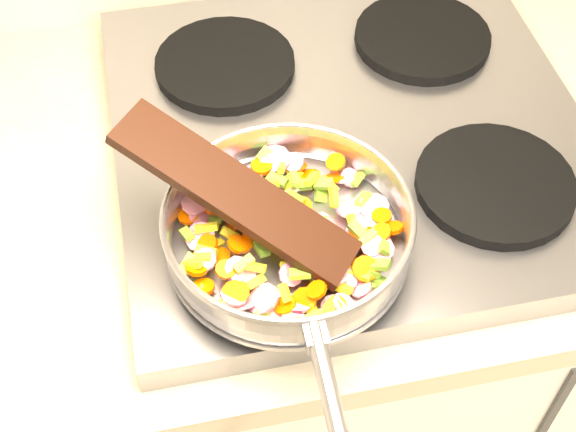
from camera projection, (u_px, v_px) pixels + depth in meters
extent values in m
cube|color=#939399|center=(350.00, 136.00, 1.04)|extent=(0.60, 0.60, 0.04)
cylinder|color=black|center=(263.00, 222.00, 0.91)|extent=(0.19, 0.19, 0.02)
cylinder|color=black|center=(495.00, 184.00, 0.95)|extent=(0.19, 0.19, 0.02)
cylinder|color=black|center=(225.00, 64.00, 1.09)|extent=(0.19, 0.19, 0.02)
cylinder|color=black|center=(422.00, 37.00, 1.12)|extent=(0.19, 0.19, 0.02)
cylinder|color=#9E9EA5|center=(288.00, 244.00, 0.88)|extent=(0.27, 0.27, 0.01)
torus|color=#9E9EA5|center=(288.00, 228.00, 0.86)|extent=(0.31, 0.31, 0.05)
torus|color=#9E9EA5|center=(288.00, 214.00, 0.84)|extent=(0.27, 0.27, 0.01)
cylinder|color=#9E9EA5|center=(335.00, 417.00, 0.70)|extent=(0.02, 0.19, 0.02)
cube|color=#9E9EA5|center=(315.00, 335.00, 0.76)|extent=(0.02, 0.03, 0.02)
cylinder|color=#E65000|center=(368.00, 227.00, 0.88)|extent=(0.03, 0.03, 0.02)
cube|color=yellow|center=(302.00, 239.00, 0.85)|extent=(0.02, 0.01, 0.01)
cube|color=yellow|center=(323.00, 248.00, 0.86)|extent=(0.02, 0.02, 0.01)
cube|color=yellow|center=(285.00, 240.00, 0.86)|extent=(0.02, 0.02, 0.01)
cube|color=#70A72B|center=(321.00, 194.00, 0.91)|extent=(0.02, 0.02, 0.02)
cylinder|color=#D91546|center=(215.00, 188.00, 0.91)|extent=(0.04, 0.04, 0.02)
cube|color=#70A72B|center=(206.00, 253.00, 0.85)|extent=(0.03, 0.03, 0.02)
cube|color=#70A72B|center=(319.00, 222.00, 0.88)|extent=(0.02, 0.01, 0.02)
cube|color=yellow|center=(215.00, 245.00, 0.87)|extent=(0.02, 0.02, 0.01)
cylinder|color=#D91546|center=(372.00, 245.00, 0.85)|extent=(0.03, 0.03, 0.02)
cube|color=#70A72B|center=(356.00, 180.00, 0.92)|extent=(0.02, 0.02, 0.02)
cube|color=#70A72B|center=(197.00, 287.00, 0.84)|extent=(0.02, 0.03, 0.02)
cylinder|color=#D91546|center=(251.00, 177.00, 0.93)|extent=(0.03, 0.03, 0.03)
cube|color=#70A72B|center=(216.00, 216.00, 0.89)|extent=(0.02, 0.02, 0.01)
cylinder|color=#D91546|center=(359.00, 236.00, 0.87)|extent=(0.05, 0.04, 0.03)
cylinder|color=#D91546|center=(358.00, 270.00, 0.84)|extent=(0.04, 0.04, 0.01)
cylinder|color=#D91546|center=(294.00, 214.00, 0.89)|extent=(0.03, 0.03, 0.02)
cube|color=yellow|center=(290.00, 184.00, 0.92)|extent=(0.02, 0.02, 0.02)
cube|color=#70A72B|center=(233.00, 210.00, 0.88)|extent=(0.02, 0.02, 0.02)
cylinder|color=#E65000|center=(244.00, 245.00, 0.86)|extent=(0.03, 0.03, 0.02)
cylinder|color=#E65000|center=(333.00, 309.00, 0.80)|extent=(0.03, 0.03, 0.01)
cube|color=#70A72B|center=(384.00, 247.00, 0.85)|extent=(0.02, 0.02, 0.01)
cube|color=#70A72B|center=(368.00, 281.00, 0.84)|extent=(0.02, 0.02, 0.01)
cylinder|color=#E65000|center=(207.00, 187.00, 0.91)|extent=(0.03, 0.03, 0.01)
cube|color=#70A72B|center=(306.00, 240.00, 0.85)|extent=(0.02, 0.02, 0.01)
cylinder|color=#E65000|center=(353.00, 268.00, 0.84)|extent=(0.02, 0.03, 0.03)
cube|color=#70A72B|center=(328.00, 254.00, 0.85)|extent=(0.02, 0.02, 0.01)
cylinder|color=#E65000|center=(220.00, 257.00, 0.86)|extent=(0.03, 0.03, 0.01)
cylinder|color=#D91546|center=(329.00, 225.00, 0.88)|extent=(0.04, 0.05, 0.04)
cylinder|color=#E65000|center=(251.00, 237.00, 0.86)|extent=(0.02, 0.02, 0.02)
cylinder|color=#E65000|center=(208.00, 244.00, 0.86)|extent=(0.02, 0.02, 0.02)
cube|color=#70A72B|center=(351.00, 243.00, 0.87)|extent=(0.03, 0.02, 0.02)
cylinder|color=#E65000|center=(262.00, 166.00, 0.93)|extent=(0.04, 0.04, 0.01)
cube|color=#70A72B|center=(265.00, 202.00, 0.90)|extent=(0.02, 0.02, 0.01)
cube|color=yellow|center=(286.00, 226.00, 0.89)|extent=(0.02, 0.02, 0.01)
cylinder|color=#E65000|center=(308.00, 264.00, 0.84)|extent=(0.02, 0.03, 0.02)
cube|color=#70A72B|center=(315.00, 318.00, 0.80)|extent=(0.02, 0.02, 0.01)
cube|color=#70A72B|center=(277.00, 180.00, 0.91)|extent=(0.03, 0.03, 0.01)
cylinder|color=#E65000|center=(267.00, 204.00, 0.88)|extent=(0.03, 0.03, 0.01)
cube|color=#70A72B|center=(313.00, 260.00, 0.84)|extent=(0.02, 0.02, 0.01)
cube|color=yellow|center=(240.00, 177.00, 0.91)|extent=(0.02, 0.02, 0.01)
cube|color=yellow|center=(268.00, 184.00, 0.90)|extent=(0.03, 0.01, 0.01)
cylinder|color=#E65000|center=(219.00, 182.00, 0.91)|extent=(0.02, 0.02, 0.01)
cylinder|color=#D91546|center=(380.00, 221.00, 0.88)|extent=(0.04, 0.04, 0.01)
cube|color=yellow|center=(315.00, 317.00, 0.81)|extent=(0.02, 0.03, 0.02)
cube|color=yellow|center=(334.00, 197.00, 0.89)|extent=(0.01, 0.02, 0.01)
cube|color=yellow|center=(328.00, 185.00, 0.91)|extent=(0.02, 0.03, 0.02)
cylinder|color=#E65000|center=(284.00, 305.00, 0.82)|extent=(0.03, 0.03, 0.01)
cylinder|color=#D91546|center=(325.00, 235.00, 0.86)|extent=(0.03, 0.03, 0.02)
cylinder|color=#D91546|center=(271.00, 309.00, 0.82)|extent=(0.04, 0.04, 0.01)
cylinder|color=#D91546|center=(265.00, 216.00, 0.88)|extent=(0.04, 0.04, 0.01)
cylinder|color=#E65000|center=(393.00, 228.00, 0.87)|extent=(0.03, 0.03, 0.02)
cube|color=yellow|center=(339.00, 300.00, 0.82)|extent=(0.02, 0.01, 0.01)
cylinder|color=#E65000|center=(196.00, 268.00, 0.83)|extent=(0.03, 0.03, 0.01)
cylinder|color=#E65000|center=(296.00, 168.00, 0.94)|extent=(0.04, 0.03, 0.02)
cube|color=yellow|center=(359.00, 274.00, 0.83)|extent=(0.03, 0.02, 0.01)
cube|color=#70A72B|center=(371.00, 269.00, 0.84)|extent=(0.02, 0.03, 0.02)
cylinder|color=#D91546|center=(294.00, 162.00, 0.93)|extent=(0.03, 0.03, 0.02)
cube|color=yellow|center=(255.00, 282.00, 0.83)|extent=(0.02, 0.02, 0.01)
cube|color=yellow|center=(368.00, 237.00, 0.85)|extent=(0.02, 0.02, 0.02)
cube|color=yellow|center=(292.00, 264.00, 0.84)|extent=(0.03, 0.02, 0.01)
cylinder|color=#D91546|center=(297.00, 223.00, 0.89)|extent=(0.04, 0.04, 0.02)
cylinder|color=#E65000|center=(189.00, 215.00, 0.89)|extent=(0.03, 0.03, 0.01)
cylinder|color=#D91546|center=(309.00, 248.00, 0.87)|extent=(0.04, 0.04, 0.01)
cylinder|color=#E65000|center=(204.00, 287.00, 0.83)|extent=(0.03, 0.03, 0.01)
cylinder|color=#E65000|center=(237.00, 244.00, 0.85)|extent=(0.03, 0.03, 0.02)
cylinder|color=#D91546|center=(333.00, 307.00, 0.82)|extent=(0.03, 0.03, 0.01)
cylinder|color=#E65000|center=(336.00, 162.00, 0.92)|extent=(0.02, 0.03, 0.02)
cube|color=#70A72B|center=(265.00, 155.00, 0.93)|extent=(0.02, 0.02, 0.02)
cube|color=yellow|center=(285.00, 199.00, 0.89)|extent=(0.02, 0.03, 0.01)
cube|color=yellow|center=(203.00, 258.00, 0.84)|extent=(0.02, 0.02, 0.01)
cube|color=#70A72B|center=(262.00, 249.00, 0.85)|extent=(0.02, 0.02, 0.01)
cylinder|color=#D91546|center=(237.00, 182.00, 0.91)|extent=(0.05, 0.04, 0.03)
cylinder|color=#E65000|center=(233.00, 206.00, 0.89)|extent=(0.03, 0.04, 0.02)
cylinder|color=#E65000|center=(304.00, 300.00, 0.82)|extent=(0.03, 0.04, 0.02)
cube|color=#70A72B|center=(232.00, 188.00, 0.90)|extent=(0.02, 0.02, 0.01)
cylinder|color=#D91546|center=(298.00, 303.00, 0.82)|extent=(0.04, 0.04, 0.02)
cube|color=yellow|center=(238.00, 210.00, 0.88)|extent=(0.02, 0.02, 0.01)
cylinder|color=#D91546|center=(374.00, 206.00, 0.89)|extent=(0.04, 0.04, 0.01)
cube|color=yellow|center=(379.00, 242.00, 0.86)|extent=(0.02, 0.03, 0.02)
cube|color=yellow|center=(373.00, 256.00, 0.86)|extent=(0.01, 0.02, 0.01)
cylinder|color=#E65000|center=(337.00, 305.00, 0.80)|extent=(0.03, 0.03, 0.01)
cube|color=yellow|center=(295.00, 173.00, 0.93)|extent=(0.02, 0.02, 0.01)
cube|color=#70A72B|center=(358.00, 230.00, 0.86)|extent=(0.02, 0.03, 0.01)
cube|color=#70A72B|center=(294.00, 179.00, 0.90)|extent=(0.01, 0.02, 0.01)
cube|color=#70A72B|center=(321.00, 279.00, 0.84)|extent=(0.02, 0.01, 0.01)
cylinder|color=#E65000|center=(308.00, 219.00, 0.87)|extent=(0.03, 0.03, 0.02)
cube|color=yellow|center=(256.00, 267.00, 0.83)|extent=(0.02, 0.02, 0.01)
cube|color=yellow|center=(322.00, 318.00, 0.80)|extent=(0.03, 0.02, 0.02)
cube|color=#70A72B|center=(187.00, 234.00, 0.86)|extent=(0.02, 0.02, 0.01)
cube|color=#70A72B|center=(305.00, 258.00, 0.83)|extent=(0.02, 0.01, 0.02)
cylinder|color=#D91546|center=(237.00, 269.00, 0.83)|extent=(0.03, 0.03, 0.02)
cylinder|color=#D91546|center=(278.00, 208.00, 0.89)|extent=(0.04, 0.04, 0.02)
cylinder|color=#E65000|center=(309.00, 177.00, 0.93)|extent=(0.04, 0.04, 0.02)
cube|color=yellow|center=(222.00, 304.00, 0.80)|extent=(0.02, 0.03, 0.01)
cube|color=yellow|center=(285.00, 293.00, 0.82)|extent=(0.01, 0.02, 0.02)
cube|color=yellow|center=(275.00, 207.00, 0.89)|extent=(0.02, 0.02, 0.01)
cylinder|color=#E65000|center=(382.00, 216.00, 0.88)|extent=(0.03, 0.03, 0.01)
cylinder|color=#D91546|center=(350.00, 178.00, 0.93)|extent=(0.03, 0.03, 0.01)
cube|color=yellow|center=(244.00, 201.00, 0.91)|extent=(0.02, 0.01, 0.01)
cube|color=yellow|center=(244.00, 264.00, 0.83)|extent=(0.02, 0.02, 0.01)
cube|color=yellow|center=(274.00, 208.00, 0.88)|extent=(0.02, 0.01, 0.01)
cylinder|color=#D91546|center=(335.00, 274.00, 0.83)|extent=(0.04, 0.04, 0.02)
cube|color=yellow|center=(229.00, 234.00, 0.87)|extent=(0.02, 0.02, 0.02)
cylinder|color=#E65000|center=(213.00, 205.00, 0.89)|extent=(0.04, 0.04, 0.02)
cylinder|color=#E65000|center=(236.00, 292.00, 0.81)|extent=(0.04, 0.04, 0.01)
cube|color=yellow|center=(344.00, 288.00, 0.82)|extent=(0.02, 0.02, 0.01)
cylinder|color=#E65000|center=(229.00, 170.00, 0.92)|extent=(0.02, 0.03, 0.02)
cube|color=#70A72B|center=(317.00, 274.00, 0.83)|extent=(0.01, 0.02, 0.02)
cylinder|color=#E65000|center=(335.00, 178.00, 0.93)|extent=(0.03, 0.03, 0.02)
cube|color=yellow|center=(282.00, 168.00, 0.92)|extent=(0.01, 0.02, 0.01)
cylinder|color=#E65000|center=(317.00, 290.00, 0.81)|extent=(0.03, 0.03, 0.02)
cylinder|color=#D91546|center=(292.00, 186.00, 0.92)|extent=(0.04, 0.04, 0.02)
cube|color=#70A72B|center=(235.00, 181.00, 0.93)|extent=(0.02, 0.02, 0.02)
cylinder|color=#D91546|center=(309.00, 262.00, 0.84)|extent=(0.04, 0.04, 0.01)
cylinder|color=#D91546|center=(293.00, 322.00, 0.81)|extent=(0.04, 0.03, 0.02)
cylinder|color=#D91546|center=(291.00, 274.00, 0.83)|extent=(0.03, 0.03, 0.02)
cylinder|color=#D91546|center=(267.00, 203.00, 0.91)|extent=(0.03, 0.03, 0.03)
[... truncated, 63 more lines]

